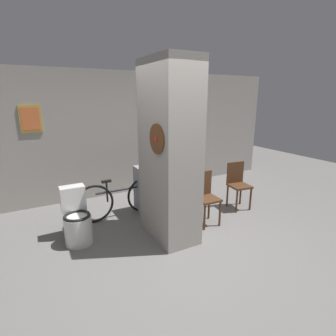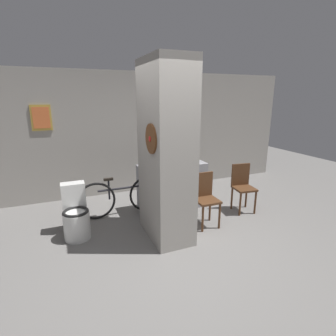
# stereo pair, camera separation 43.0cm
# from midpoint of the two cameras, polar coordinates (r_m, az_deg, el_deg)

# --- Properties ---
(ground_plane) EXTENTS (14.00, 14.00, 0.00)m
(ground_plane) POSITION_cam_midpoint_polar(r_m,az_deg,el_deg) (3.84, -0.53, -17.62)
(ground_plane) COLOR slate
(wall_back) EXTENTS (8.00, 0.09, 2.60)m
(wall_back) POSITION_cam_midpoint_polar(r_m,az_deg,el_deg) (5.73, -13.10, 7.07)
(wall_back) COLOR gray
(wall_back) RESTS_ON ground_plane
(pillar_center) EXTENTS (0.59, 0.99, 2.60)m
(pillar_center) POSITION_cam_midpoint_polar(r_m,az_deg,el_deg) (3.78, -3.04, 3.29)
(pillar_center) COLOR gray
(pillar_center) RESTS_ON ground_plane
(counter_shelf) EXTENTS (1.29, 0.44, 0.87)m
(counter_shelf) POSITION_cam_midpoint_polar(r_m,az_deg,el_deg) (5.00, -2.19, -4.00)
(counter_shelf) COLOR gray
(counter_shelf) RESTS_ON ground_plane
(toilet) EXTENTS (0.39, 0.55, 0.80)m
(toilet) POSITION_cam_midpoint_polar(r_m,az_deg,el_deg) (4.20, -22.11, -10.55)
(toilet) COLOR silver
(toilet) RESTS_ON ground_plane
(chair_near_pillar) EXTENTS (0.37, 0.37, 0.88)m
(chair_near_pillar) POSITION_cam_midpoint_polar(r_m,az_deg,el_deg) (4.40, 5.33, -5.99)
(chair_near_pillar) COLOR #4C2D19
(chair_near_pillar) RESTS_ON ground_plane
(chair_by_doorway) EXTENTS (0.41, 0.41, 0.88)m
(chair_by_doorway) POSITION_cam_midpoint_polar(r_m,az_deg,el_deg) (5.12, 12.63, -3.21)
(chair_by_doorway) COLOR #4C2D19
(chair_by_doorway) RESTS_ON ground_plane
(bicycle) EXTENTS (1.60, 0.42, 0.73)m
(bicycle) POSITION_cam_midpoint_polar(r_m,az_deg,el_deg) (4.75, -12.85, -6.51)
(bicycle) COLOR black
(bicycle) RESTS_ON ground_plane
(bottle_tall) EXTENTS (0.08, 0.08, 0.31)m
(bottle_tall) POSITION_cam_midpoint_polar(r_m,az_deg,el_deg) (4.90, 0.77, 2.32)
(bottle_tall) COLOR olive
(bottle_tall) RESTS_ON counter_shelf
(bottle_short) EXTENTS (0.08, 0.08, 0.24)m
(bottle_short) POSITION_cam_midpoint_polar(r_m,az_deg,el_deg) (5.07, 1.27, 2.45)
(bottle_short) COLOR #267233
(bottle_short) RESTS_ON counter_shelf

